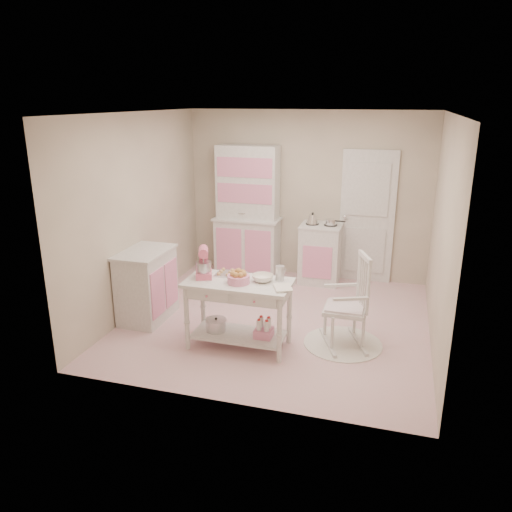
% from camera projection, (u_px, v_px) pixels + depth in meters
% --- Properties ---
extents(room_shell, '(3.84, 3.84, 2.62)m').
position_uv_depth(room_shell, '(278.00, 195.00, 5.98)').
color(room_shell, pink).
rests_on(room_shell, ground).
extents(door, '(0.82, 0.05, 2.04)m').
position_uv_depth(door, '(367.00, 217.00, 7.63)').
color(door, white).
rests_on(door, ground).
extents(hutch, '(1.06, 0.50, 2.08)m').
position_uv_depth(hutch, '(247.00, 211.00, 7.93)').
color(hutch, white).
rests_on(hutch, ground).
extents(stove, '(0.62, 0.57, 0.92)m').
position_uv_depth(stove, '(320.00, 253.00, 7.73)').
color(stove, white).
rests_on(stove, ground).
extents(base_cabinet, '(0.54, 0.84, 0.92)m').
position_uv_depth(base_cabinet, '(147.00, 285.00, 6.42)').
color(base_cabinet, white).
rests_on(base_cabinet, ground).
extents(lace_rug, '(0.92, 0.92, 0.01)m').
position_uv_depth(lace_rug, '(343.00, 343.00, 5.86)').
color(lace_rug, white).
rests_on(lace_rug, ground).
extents(rocking_chair, '(0.72, 0.85, 1.10)m').
position_uv_depth(rocking_chair, '(345.00, 301.00, 5.70)').
color(rocking_chair, white).
rests_on(rocking_chair, ground).
extents(work_table, '(1.20, 0.60, 0.80)m').
position_uv_depth(work_table, '(239.00, 314.00, 5.71)').
color(work_table, white).
rests_on(work_table, ground).
extents(stand_mixer, '(0.29, 0.33, 0.34)m').
position_uv_depth(stand_mixer, '(204.00, 263.00, 5.67)').
color(stand_mixer, '#E25F81').
rests_on(stand_mixer, work_table).
extents(cookie_tray, '(0.34, 0.24, 0.02)m').
position_uv_depth(cookie_tray, '(231.00, 274.00, 5.79)').
color(cookie_tray, silver).
rests_on(cookie_tray, work_table).
extents(bread_basket, '(0.25, 0.25, 0.09)m').
position_uv_depth(bread_basket, '(239.00, 279.00, 5.52)').
color(bread_basket, pink).
rests_on(bread_basket, work_table).
extents(mixing_bowl, '(0.24, 0.24, 0.07)m').
position_uv_depth(mixing_bowl, '(263.00, 278.00, 5.58)').
color(mixing_bowl, white).
rests_on(mixing_bowl, work_table).
extents(metal_pitcher, '(0.10, 0.10, 0.17)m').
position_uv_depth(metal_pitcher, '(280.00, 273.00, 5.59)').
color(metal_pitcher, silver).
rests_on(metal_pitcher, work_table).
extents(recipe_book, '(0.26, 0.30, 0.02)m').
position_uv_depth(recipe_book, '(275.00, 288.00, 5.35)').
color(recipe_book, white).
rests_on(recipe_book, work_table).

